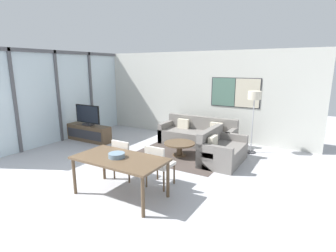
{
  "coord_description": "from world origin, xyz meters",
  "views": [
    {
      "loc": [
        3.69,
        -2.55,
        2.32
      ],
      "look_at": [
        0.64,
        2.63,
        0.95
      ],
      "focal_mm": 28.0,
      "sensor_mm": 36.0,
      "label": 1
    }
  ],
  "objects_px": {
    "sofa_main": "(198,136)",
    "dining_table": "(120,162)",
    "sofa_side": "(220,151)",
    "coffee_table": "(179,146)",
    "dining_chair_left": "(125,156)",
    "television": "(88,115)",
    "floor_lamp": "(254,100)",
    "tv_console": "(89,133)",
    "dining_chair_centre": "(158,163)",
    "fruit_bowl": "(117,155)"
  },
  "relations": [
    {
      "from": "television",
      "to": "floor_lamp",
      "type": "xyz_separation_m",
      "value": [
        4.74,
        1.43,
        0.62
      ]
    },
    {
      "from": "dining_table",
      "to": "dining_chair_left",
      "type": "bearing_deg",
      "value": 122.92
    },
    {
      "from": "coffee_table",
      "to": "dining_table",
      "type": "distance_m",
      "value": 2.53
    },
    {
      "from": "dining_chair_centre",
      "to": "fruit_bowl",
      "type": "height_order",
      "value": "dining_chair_centre"
    },
    {
      "from": "sofa_side",
      "to": "dining_chair_left",
      "type": "relative_size",
      "value": 1.63
    },
    {
      "from": "sofa_main",
      "to": "tv_console",
      "type": "bearing_deg",
      "value": -156.16
    },
    {
      "from": "floor_lamp",
      "to": "dining_chair_centre",
      "type": "bearing_deg",
      "value": -108.95
    },
    {
      "from": "tv_console",
      "to": "dining_table",
      "type": "relative_size",
      "value": 0.94
    },
    {
      "from": "dining_chair_centre",
      "to": "sofa_main",
      "type": "bearing_deg",
      "value": 99.72
    },
    {
      "from": "sofa_main",
      "to": "sofa_side",
      "type": "height_order",
      "value": "same"
    },
    {
      "from": "television",
      "to": "sofa_side",
      "type": "xyz_separation_m",
      "value": [
        4.25,
        0.29,
        -0.55
      ]
    },
    {
      "from": "television",
      "to": "dining_table",
      "type": "distance_m",
      "value": 4.0
    },
    {
      "from": "dining_chair_left",
      "to": "dining_table",
      "type": "bearing_deg",
      "value": -57.08
    },
    {
      "from": "fruit_bowl",
      "to": "television",
      "type": "bearing_deg",
      "value": 144.38
    },
    {
      "from": "dining_table",
      "to": "floor_lamp",
      "type": "bearing_deg",
      "value": 68.57
    },
    {
      "from": "fruit_bowl",
      "to": "coffee_table",
      "type": "bearing_deg",
      "value": 91.45
    },
    {
      "from": "sofa_side",
      "to": "fruit_bowl",
      "type": "xyz_separation_m",
      "value": [
        -1.03,
        -2.6,
        0.5
      ]
    },
    {
      "from": "television",
      "to": "floor_lamp",
      "type": "height_order",
      "value": "floor_lamp"
    },
    {
      "from": "floor_lamp",
      "to": "television",
      "type": "bearing_deg",
      "value": -163.2
    },
    {
      "from": "tv_console",
      "to": "fruit_bowl",
      "type": "distance_m",
      "value": 4.0
    },
    {
      "from": "sofa_side",
      "to": "dining_chair_left",
      "type": "height_order",
      "value": "dining_chair_left"
    },
    {
      "from": "sofa_main",
      "to": "dining_table",
      "type": "xyz_separation_m",
      "value": [
        0.11,
        -3.69,
        0.38
      ]
    },
    {
      "from": "dining_table",
      "to": "tv_console",
      "type": "bearing_deg",
      "value": 145.01
    },
    {
      "from": "tv_console",
      "to": "television",
      "type": "bearing_deg",
      "value": 90.0
    },
    {
      "from": "television",
      "to": "sofa_side",
      "type": "height_order",
      "value": "television"
    },
    {
      "from": "television",
      "to": "tv_console",
      "type": "bearing_deg",
      "value": -90.0
    },
    {
      "from": "tv_console",
      "to": "dining_table",
      "type": "height_order",
      "value": "dining_table"
    },
    {
      "from": "tv_console",
      "to": "dining_table",
      "type": "distance_m",
      "value": 4.02
    },
    {
      "from": "tv_console",
      "to": "sofa_main",
      "type": "relative_size",
      "value": 0.7
    },
    {
      "from": "coffee_table",
      "to": "floor_lamp",
      "type": "distance_m",
      "value": 2.32
    },
    {
      "from": "sofa_side",
      "to": "coffee_table",
      "type": "xyz_separation_m",
      "value": [
        -1.09,
        -0.08,
        -0.01
      ]
    },
    {
      "from": "tv_console",
      "to": "fruit_bowl",
      "type": "height_order",
      "value": "fruit_bowl"
    },
    {
      "from": "television",
      "to": "coffee_table",
      "type": "distance_m",
      "value": 3.22
    },
    {
      "from": "dining_table",
      "to": "dining_chair_left",
      "type": "relative_size",
      "value": 1.97
    },
    {
      "from": "sofa_side",
      "to": "coffee_table",
      "type": "distance_m",
      "value": 1.1
    },
    {
      "from": "dining_chair_left",
      "to": "television",
      "type": "bearing_deg",
      "value": 149.86
    },
    {
      "from": "floor_lamp",
      "to": "dining_chair_left",
      "type": "bearing_deg",
      "value": -121.1
    },
    {
      "from": "fruit_bowl",
      "to": "sofa_main",
      "type": "bearing_deg",
      "value": 90.98
    },
    {
      "from": "television",
      "to": "dining_table",
      "type": "xyz_separation_m",
      "value": [
        3.27,
        -2.29,
        -0.17
      ]
    },
    {
      "from": "tv_console",
      "to": "coffee_table",
      "type": "relative_size",
      "value": 1.93
    },
    {
      "from": "sofa_side",
      "to": "dining_chair_left",
      "type": "distance_m",
      "value": 2.4
    },
    {
      "from": "sofa_main",
      "to": "dining_table",
      "type": "distance_m",
      "value": 3.71
    },
    {
      "from": "fruit_bowl",
      "to": "dining_chair_centre",
      "type": "bearing_deg",
      "value": 55.57
    },
    {
      "from": "television",
      "to": "fruit_bowl",
      "type": "height_order",
      "value": "television"
    },
    {
      "from": "sofa_side",
      "to": "coffee_table",
      "type": "height_order",
      "value": "sofa_side"
    },
    {
      "from": "dining_table",
      "to": "television",
      "type": "bearing_deg",
      "value": 145.0
    },
    {
      "from": "tv_console",
      "to": "dining_table",
      "type": "bearing_deg",
      "value": -34.99
    },
    {
      "from": "television",
      "to": "coffee_table",
      "type": "bearing_deg",
      "value": 3.72
    },
    {
      "from": "coffee_table",
      "to": "dining_chair_left",
      "type": "bearing_deg",
      "value": -98.86
    },
    {
      "from": "dining_table",
      "to": "dining_chair_centre",
      "type": "bearing_deg",
      "value": 58.0
    }
  ]
}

